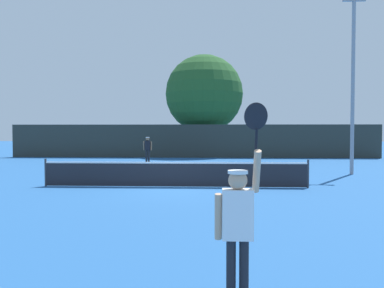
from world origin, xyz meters
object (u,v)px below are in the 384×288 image
tennis_ball (144,175)px  parked_car_mid (307,145)px  player_serving (238,216)px  parked_car_near (119,144)px  large_tree (204,94)px  player_receiving (148,147)px  light_pole (353,73)px

tennis_ball → parked_car_mid: 21.53m
player_serving → tennis_ball: bearing=104.3°
parked_car_near → tennis_ball: bearing=-66.1°
player_serving → parked_car_near: (-9.25, 33.59, -0.35)m
large_tree → parked_car_near: 10.37m
player_receiving → large_tree: size_ratio=0.20×
tennis_ball → player_serving: bearing=-75.7°
tennis_ball → light_pole: (10.15, 1.05, 4.91)m
tennis_ball → large_tree: (2.63, 15.34, 5.22)m
large_tree → parked_car_mid: (9.31, 2.57, -4.47)m
tennis_ball → large_tree: bearing=80.3°
player_serving → parked_car_near: 34.84m
parked_car_near → player_serving: bearing=-66.9°
player_receiving → light_pole: light_pole is taller
light_pole → player_receiving: bearing=150.5°
player_serving → light_pole: light_pole is taller
tennis_ball → parked_car_near: bearing=106.2°
tennis_ball → player_receiving: bearing=97.6°
tennis_ball → light_pole: light_pole is taller
light_pole → parked_car_mid: size_ratio=2.06×
player_serving → large_tree: large_tree is taller
player_serving → tennis_ball: player_serving is taller
parked_car_mid → parked_car_near: bearing=172.9°
player_serving → tennis_ball: size_ratio=37.47×
player_serving → large_tree: (-0.92, 29.33, 4.13)m
parked_car_mid → light_pole: bearing=-97.6°
parked_car_mid → player_receiving: bearing=-142.3°
player_receiving → parked_car_mid: (12.92, 10.55, -0.27)m
light_pole → large_tree: 16.15m
player_serving → large_tree: bearing=91.8°
light_pole → parked_car_mid: (1.79, 16.85, -4.17)m
tennis_ball → large_tree: size_ratio=0.01×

